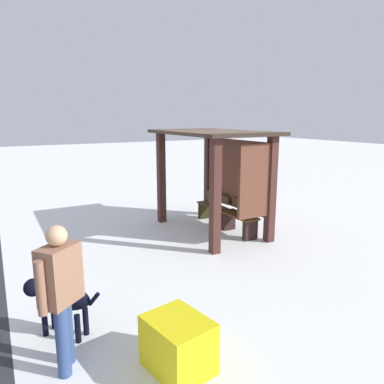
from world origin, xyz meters
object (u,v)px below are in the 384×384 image
(bench_center_inside, at_px, (240,220))
(person_walking, at_px, (61,288))
(grit_bin, at_px, (178,345))
(dog, at_px, (59,298))
(bus_shelter, at_px, (222,161))
(bench_left_inside, at_px, (213,209))

(bench_center_inside, bearing_deg, person_walking, -57.97)
(bench_center_inside, bearing_deg, grit_bin, -44.85)
(bench_center_inside, bearing_deg, dog, -64.57)
(dog, distance_m, grit_bin, 1.63)
(bus_shelter, distance_m, person_walking, 5.26)
(bench_left_inside, xyz_separation_m, bench_center_inside, (1.13, -0.00, 0.01))
(person_walking, bearing_deg, bench_left_inside, 131.54)
(bus_shelter, xyz_separation_m, bench_center_inside, (0.46, 0.21, -1.32))
(grit_bin, bearing_deg, bench_left_inside, 143.44)
(grit_bin, bearing_deg, dog, -142.35)
(person_walking, bearing_deg, bench_center_inside, 122.03)
(bus_shelter, distance_m, bench_center_inside, 1.41)
(bench_center_inside, bearing_deg, bus_shelter, -154.85)
(bus_shelter, bearing_deg, bench_center_inside, 25.15)
(bench_center_inside, bearing_deg, bench_left_inside, 179.95)
(bench_center_inside, relative_size, dog, 1.25)
(bench_center_inside, relative_size, person_walking, 0.64)
(bus_shelter, relative_size, grit_bin, 4.28)
(dog, bearing_deg, bench_left_inside, 126.49)
(bus_shelter, height_order, bench_left_inside, bus_shelter)
(person_walking, xyz_separation_m, dog, (-0.68, 0.06, -0.45))
(bench_center_inside, height_order, dog, bench_center_inside)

